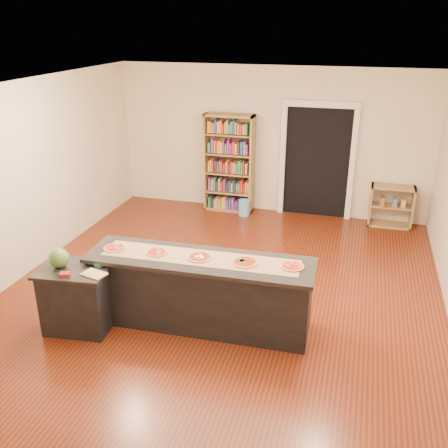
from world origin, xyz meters
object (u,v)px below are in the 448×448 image
(kitchen_island, at_px, (200,291))
(watermelon, at_px, (59,258))
(bookshelf, at_px, (229,164))
(low_shelf, at_px, (391,206))
(waste_bin, at_px, (244,208))
(side_counter, at_px, (77,298))

(kitchen_island, bearing_deg, watermelon, -163.87)
(bookshelf, relative_size, watermelon, 8.00)
(low_shelf, xyz_separation_m, waste_bin, (-2.72, -0.22, -0.23))
(side_counter, bearing_deg, watermelon, 178.22)
(kitchen_island, bearing_deg, bookshelf, 98.47)
(waste_bin, bearing_deg, side_counter, -103.97)
(kitchen_island, distance_m, side_counter, 1.50)
(kitchen_island, height_order, waste_bin, kitchen_island)
(bookshelf, bearing_deg, waste_bin, -30.60)
(side_counter, xyz_separation_m, waste_bin, (1.06, 4.28, -0.26))
(low_shelf, distance_m, watermelon, 6.03)
(bookshelf, distance_m, low_shelf, 3.14)
(kitchen_island, relative_size, watermelon, 11.58)
(side_counter, bearing_deg, low_shelf, 43.39)
(side_counter, bearing_deg, waste_bin, 69.44)
(kitchen_island, bearing_deg, low_shelf, 57.65)
(bookshelf, distance_m, watermelon, 4.59)
(waste_bin, bearing_deg, watermelon, -106.05)
(bookshelf, height_order, waste_bin, bookshelf)
(kitchen_island, relative_size, side_counter, 3.30)
(low_shelf, relative_size, waste_bin, 2.42)
(watermelon, bearing_deg, low_shelf, 48.82)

